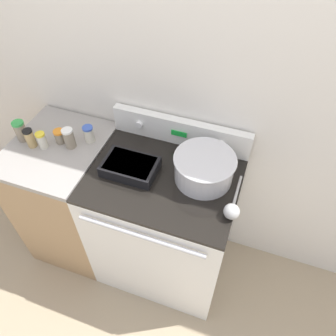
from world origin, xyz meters
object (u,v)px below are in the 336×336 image
spice_jar_orange_cap (60,136)px  mixing_bowl (204,167)px  ladle (232,210)px  spice_jar_green_cap (21,131)px  spice_jar_black_cap (30,138)px  casserole_dish (130,166)px  spice_jar_white_cap (69,138)px  spice_jar_yellow_cap (42,140)px  spice_jar_blue_cap (89,134)px

spice_jar_orange_cap → mixing_bowl: bearing=1.2°
ladle → spice_jar_green_cap: bearing=175.2°
ladle → spice_jar_black_cap: bearing=176.3°
spice_jar_black_cap → spice_jar_orange_cap: bearing=31.9°
spice_jar_black_cap → spice_jar_green_cap: spice_jar_green_cap is taller
casserole_dish → ladle: size_ratio=0.96×
casserole_dish → spice_jar_white_cap: bearing=172.8°
ladle → spice_jar_black_cap: (-1.17, 0.08, 0.04)m
ladle → spice_jar_white_cap: (-0.96, 0.14, 0.04)m
spice_jar_orange_cap → spice_jar_yellow_cap: bearing=-135.1°
spice_jar_blue_cap → ladle: bearing=-14.2°
mixing_bowl → spice_jar_blue_cap: mixing_bowl is taller
spice_jar_yellow_cap → spice_jar_black_cap: size_ratio=0.85×
spice_jar_blue_cap → spice_jar_green_cap: spice_jar_green_cap is taller
ladle → spice_jar_blue_cap: bearing=165.8°
spice_jar_orange_cap → casserole_dish: bearing=-7.9°
spice_jar_yellow_cap → spice_jar_orange_cap: bearing=44.9°
spice_jar_white_cap → spice_jar_orange_cap: size_ratio=1.50×
mixing_bowl → casserole_dish: size_ratio=1.12×
spice_jar_green_cap → mixing_bowl: bearing=3.9°
spice_jar_blue_cap → spice_jar_white_cap: bearing=-135.8°
mixing_bowl → spice_jar_black_cap: (-0.98, -0.10, -0.01)m
spice_jar_yellow_cap → spice_jar_green_cap: bearing=174.3°
spice_jar_black_cap → spice_jar_green_cap: 0.09m
spice_jar_orange_cap → spice_jar_yellow_cap: 0.10m
spice_jar_blue_cap → spice_jar_green_cap: bearing=-162.4°
spice_jar_orange_cap → spice_jar_white_cap: bearing=-11.5°
casserole_dish → spice_jar_blue_cap: (-0.31, 0.13, 0.03)m
mixing_bowl → spice_jar_white_cap: (-0.77, -0.03, -0.01)m
mixing_bowl → spice_jar_orange_cap: mixing_bowl is taller
mixing_bowl → spice_jar_green_cap: (-1.06, -0.07, -0.01)m
ladle → spice_jar_orange_cap: spice_jar_orange_cap is taller
ladle → spice_jar_orange_cap: size_ratio=3.63×
spice_jar_yellow_cap → spice_jar_white_cap: bearing=20.7°
spice_jar_white_cap → spice_jar_orange_cap: bearing=168.5°
spice_jar_blue_cap → spice_jar_orange_cap: (-0.15, -0.06, -0.01)m
mixing_bowl → spice_jar_blue_cap: bearing=176.3°
spice_jar_blue_cap → spice_jar_black_cap: bearing=-153.1°
casserole_dish → spice_jar_black_cap: 0.60m
spice_jar_orange_cap → spice_jar_yellow_cap: size_ratio=0.82×
mixing_bowl → casserole_dish: 0.39m
mixing_bowl → spice_jar_yellow_cap: 0.92m
casserole_dish → spice_jar_black_cap: (-0.60, -0.02, 0.03)m
spice_jar_yellow_cap → spice_jar_green_cap: size_ratio=0.79×
mixing_bowl → ladle: 0.26m
spice_jar_blue_cap → spice_jar_black_cap: size_ratio=0.89×
casserole_dish → spice_jar_green_cap: size_ratio=2.26×
spice_jar_white_cap → spice_jar_orange_cap: 0.08m
spice_jar_yellow_cap → spice_jar_black_cap: spice_jar_black_cap is taller
ladle → spice_jar_yellow_cap: spice_jar_yellow_cap is taller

